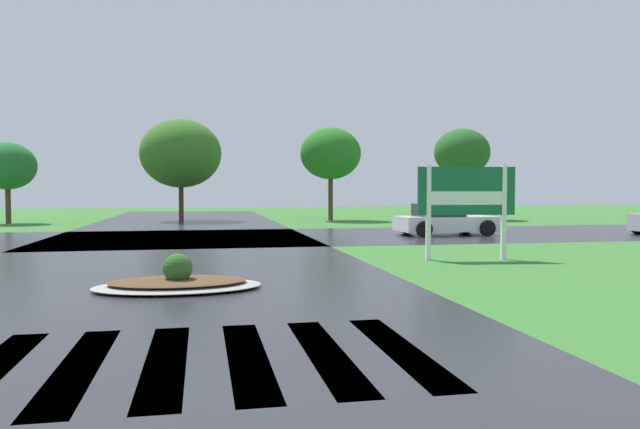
# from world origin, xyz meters

# --- Properties ---
(asphalt_roadway) EXTENTS (10.03, 80.00, 0.01)m
(asphalt_roadway) POSITION_xyz_m (0.00, 10.00, 0.00)
(asphalt_roadway) COLOR #2B2B30
(asphalt_roadway) RESTS_ON ground
(asphalt_cross_road) EXTENTS (90.00, 9.02, 0.01)m
(asphalt_cross_road) POSITION_xyz_m (0.00, 21.69, 0.00)
(asphalt_cross_road) COLOR #2B2B30
(asphalt_cross_road) RESTS_ON ground
(crosswalk_stripes) EXTENTS (6.75, 3.28, 0.01)m
(crosswalk_stripes) POSITION_xyz_m (0.00, 4.53, 0.00)
(crosswalk_stripes) COLOR white
(crosswalk_stripes) RESTS_ON ground
(estate_billboard) EXTENTS (2.61, 0.43, 2.54)m
(estate_billboard) POSITION_xyz_m (7.81, 12.93, 1.71)
(estate_billboard) COLOR white
(estate_billboard) RESTS_ON ground
(median_island) EXTENTS (3.16, 1.92, 0.68)m
(median_island) POSITION_xyz_m (0.40, 9.48, 0.13)
(median_island) COLOR #9E9B93
(median_island) RESTS_ON ground
(car_silver_hatch) EXTENTS (4.04, 2.24, 1.29)m
(car_silver_hatch) POSITION_xyz_m (10.65, 21.27, 0.59)
(car_silver_hatch) COLOR silver
(car_silver_hatch) RESTS_ON ground
(background_treeline) EXTENTS (38.67, 6.02, 6.37)m
(background_treeline) POSITION_xyz_m (-3.04, 33.69, 4.05)
(background_treeline) COLOR #4C3823
(background_treeline) RESTS_ON ground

